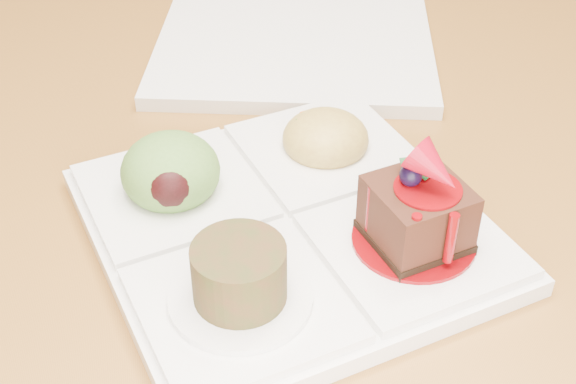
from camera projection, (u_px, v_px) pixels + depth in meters
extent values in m
cube|color=brown|center=(385.00, 22.00, 0.78)|extent=(1.00, 1.80, 0.04)
cylinder|color=brown|center=(68.00, 21.00, 1.63)|extent=(0.06, 0.06, 0.71)
cube|color=white|center=(288.00, 229.00, 0.50)|extent=(0.29, 0.29, 0.01)
cube|color=white|center=(413.00, 245.00, 0.47)|extent=(0.14, 0.14, 0.01)
cube|color=white|center=(241.00, 304.00, 0.43)|extent=(0.14, 0.14, 0.01)
cube|color=white|center=(173.00, 192.00, 0.51)|extent=(0.14, 0.14, 0.01)
cube|color=white|center=(325.00, 149.00, 0.55)|extent=(0.14, 0.14, 0.01)
cylinder|color=#6D0408|center=(414.00, 240.00, 0.47)|extent=(0.07, 0.07, 0.00)
cube|color=black|center=(414.00, 237.00, 0.47)|extent=(0.07, 0.07, 0.01)
cube|color=#37150F|center=(417.00, 211.00, 0.46)|extent=(0.06, 0.06, 0.03)
cylinder|color=#6D0408|center=(421.00, 186.00, 0.45)|extent=(0.04, 0.04, 0.00)
sphere|color=black|center=(411.00, 175.00, 0.44)|extent=(0.01, 0.01, 0.01)
cone|color=#A10A1D|center=(435.00, 170.00, 0.43)|extent=(0.04, 0.04, 0.03)
cube|color=#114419|center=(421.00, 169.00, 0.45)|extent=(0.02, 0.02, 0.01)
cube|color=#114419|center=(410.00, 168.00, 0.45)|extent=(0.01, 0.01, 0.01)
cylinder|color=#6D0408|center=(414.00, 241.00, 0.44)|extent=(0.01, 0.01, 0.04)
cylinder|color=#6D0408|center=(451.00, 238.00, 0.44)|extent=(0.01, 0.01, 0.03)
cylinder|color=#6D0408|center=(371.00, 208.00, 0.46)|extent=(0.01, 0.01, 0.03)
cylinder|color=white|center=(240.00, 298.00, 0.43)|extent=(0.08, 0.08, 0.00)
cylinder|color=#4E2716|center=(239.00, 273.00, 0.42)|extent=(0.05, 0.05, 0.03)
cylinder|color=#462F0F|center=(238.00, 258.00, 0.41)|extent=(0.04, 0.04, 0.00)
ellipsoid|color=#578536|center=(171.00, 171.00, 0.50)|extent=(0.06, 0.06, 0.05)
ellipsoid|color=black|center=(171.00, 189.00, 0.49)|extent=(0.03, 0.02, 0.03)
ellipsoid|color=gold|center=(326.00, 139.00, 0.55)|extent=(0.06, 0.06, 0.04)
cube|color=orange|center=(339.00, 126.00, 0.55)|extent=(0.01, 0.02, 0.01)
cube|color=#406A17|center=(330.00, 121.00, 0.55)|extent=(0.02, 0.02, 0.01)
cube|color=orange|center=(311.00, 121.00, 0.55)|extent=(0.02, 0.02, 0.01)
cube|color=#406A17|center=(305.00, 131.00, 0.54)|extent=(0.01, 0.01, 0.01)
cube|color=orange|center=(312.00, 142.00, 0.53)|extent=(0.02, 0.02, 0.01)
cube|color=#406A17|center=(330.00, 143.00, 0.54)|extent=(0.02, 0.02, 0.01)
cube|color=orange|center=(346.00, 138.00, 0.54)|extent=(0.02, 0.02, 0.01)
cube|color=white|center=(295.00, 38.00, 0.70)|extent=(0.27, 0.27, 0.01)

